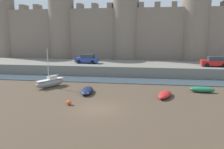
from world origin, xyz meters
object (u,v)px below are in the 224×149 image
object	(u,v)px
rowboat_near_channel_right	(165,94)
mooring_buoy_near_shore	(69,103)
car_quay_west	(87,59)
rowboat_near_channel_left	(87,90)
car_quay_centre_west	(215,62)
rowboat_foreground_right	(202,89)
sailboat_midflat_centre	(50,82)

from	to	relation	value
rowboat_near_channel_right	mooring_buoy_near_shore	size ratio (longest dim) A/B	7.37
rowboat_near_channel_right	car_quay_west	world-z (taller)	car_quay_west
rowboat_near_channel_left	car_quay_centre_west	bearing A→B (deg)	35.70
rowboat_near_channel_right	car_quay_centre_west	size ratio (longest dim) A/B	0.87
rowboat_foreground_right	car_quay_west	world-z (taller)	car_quay_west
rowboat_near_channel_right	rowboat_near_channel_left	xyz separation A→B (m)	(-8.96, 0.35, -0.00)
rowboat_near_channel_left	car_quay_west	world-z (taller)	car_quay_west
sailboat_midflat_centre	car_quay_west	size ratio (longest dim) A/B	1.22
rowboat_near_channel_left	mooring_buoy_near_shore	size ratio (longest dim) A/B	7.39
mooring_buoy_near_shore	car_quay_west	world-z (taller)	car_quay_west
sailboat_midflat_centre	car_quay_centre_west	world-z (taller)	sailboat_midflat_centre
rowboat_near_channel_right	rowboat_foreground_right	bearing A→B (deg)	30.49
car_quay_west	mooring_buoy_near_shore	bearing A→B (deg)	-80.89
mooring_buoy_near_shore	car_quay_west	xyz separation A→B (m)	(-2.95, 18.38, 2.23)
rowboat_near_channel_left	rowboat_foreground_right	bearing A→B (deg)	9.87
rowboat_near_channel_right	sailboat_midflat_centre	bearing A→B (deg)	169.64
rowboat_near_channel_left	car_quay_centre_west	xyz separation A→B (m)	(17.93, 12.88, 2.16)
car_quay_centre_west	rowboat_near_channel_left	bearing A→B (deg)	-144.30
rowboat_near_channel_left	car_quay_west	size ratio (longest dim) A/B	0.87
rowboat_near_channel_right	car_quay_centre_west	xyz separation A→B (m)	(8.97, 13.23, 2.15)
rowboat_near_channel_left	rowboat_foreground_right	xyz separation A→B (m)	(13.56, 2.36, 0.04)
rowboat_near_channel_left	rowboat_foreground_right	world-z (taller)	rowboat_foreground_right
sailboat_midflat_centre	rowboat_foreground_right	xyz separation A→B (m)	(19.12, 0.05, -0.26)
rowboat_near_channel_right	sailboat_midflat_centre	size ratio (longest dim) A/B	0.71
sailboat_midflat_centre	rowboat_near_channel_left	bearing A→B (deg)	-22.53
mooring_buoy_near_shore	car_quay_centre_west	size ratio (longest dim) A/B	0.12
sailboat_midflat_centre	car_quay_west	bearing A→B (deg)	80.23
rowboat_near_channel_right	mooring_buoy_near_shore	world-z (taller)	rowboat_near_channel_right
rowboat_near_channel_right	car_quay_west	bearing A→B (deg)	131.47
sailboat_midflat_centre	car_quay_centre_west	size ratio (longest dim) A/B	1.22
sailboat_midflat_centre	car_quay_west	distance (m)	11.86
mooring_buoy_near_shore	car_quay_west	bearing A→B (deg)	99.11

